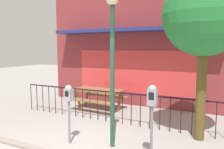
{
  "coord_description": "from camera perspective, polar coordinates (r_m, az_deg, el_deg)",
  "views": [
    {
      "loc": [
        3.07,
        -4.0,
        2.29
      ],
      "look_at": [
        -0.12,
        2.49,
        1.44
      ],
      "focal_mm": 36.3,
      "sensor_mm": 36.0,
      "label": 1
    }
  ],
  "objects": [
    {
      "name": "picnic_table_left",
      "position": [
        8.44,
        -3.41,
        -4.8
      ],
      "size": [
        1.88,
        1.47,
        0.79
      ],
      "color": "#935938",
      "rests_on": "ground"
    },
    {
      "name": "street_tree",
      "position": [
        5.96,
        22.27,
        13.59
      ],
      "size": [
        2.0,
        2.0,
        4.09
      ],
      "color": "brown",
      "rests_on": "ground"
    },
    {
      "name": "parking_meter_near",
      "position": [
        4.58,
        10.07,
        -7.04
      ],
      "size": [
        0.18,
        0.17,
        1.57
      ],
      "color": "slate",
      "rests_on": "ground"
    },
    {
      "name": "ground",
      "position": [
        5.54,
        -10.83,
        -17.86
      ],
      "size": [
        40.0,
        40.0,
        0.0
      ],
      "primitive_type": "plane",
      "color": "#9B9692"
    },
    {
      "name": "parking_meter_far",
      "position": [
        5.47,
        -10.86,
        -6.0
      ],
      "size": [
        0.18,
        0.17,
        1.42
      ],
      "color": "slate",
      "rests_on": "ground"
    },
    {
      "name": "patio_fence_front",
      "position": [
        7.01,
        -0.58,
        -6.74
      ],
      "size": [
        6.58,
        0.04,
        0.97
      ],
      "color": "black",
      "rests_on": "ground"
    },
    {
      "name": "street_lamp",
      "position": [
        5.08,
        0.09,
        7.03
      ],
      "size": [
        0.28,
        0.28,
        3.49
      ],
      "color": "#1E4434",
      "rests_on": "ground"
    },
    {
      "name": "pub_storefront",
      "position": [
        9.17,
        6.66,
        10.53
      ],
      "size": [
        7.8,
        1.29,
        5.86
      ],
      "color": "#562B19",
      "rests_on": "ground"
    }
  ]
}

